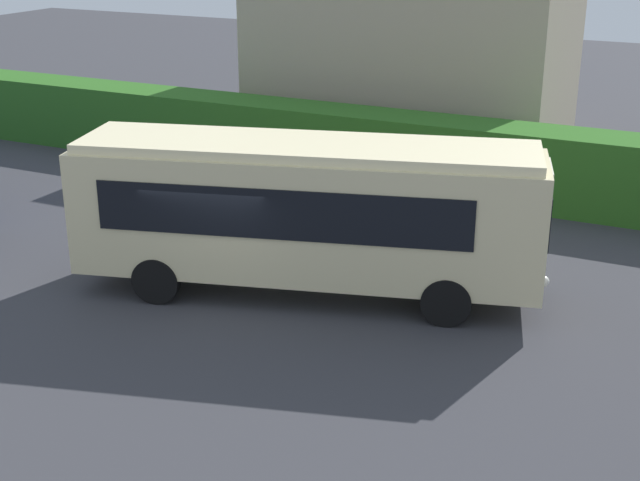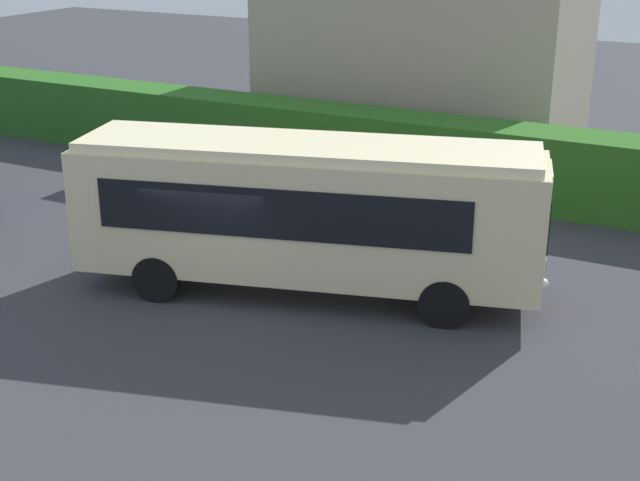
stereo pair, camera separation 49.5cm
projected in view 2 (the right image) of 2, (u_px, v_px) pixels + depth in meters
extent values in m
plane|color=#38383D|center=(227.00, 293.00, 19.11)|extent=(85.31, 85.31, 0.00)
cube|color=beige|center=(307.00, 212.00, 18.51)|extent=(9.92, 4.81, 2.56)
cube|color=#F8E8B2|center=(307.00, 147.00, 18.02)|extent=(9.59, 4.56, 0.20)
cube|color=black|center=(305.00, 181.00, 19.53)|extent=(7.27, 2.05, 1.02)
cube|color=black|center=(279.00, 215.00, 17.38)|extent=(7.27, 2.05, 1.02)
cube|color=black|center=(547.00, 213.00, 17.46)|extent=(0.55, 1.84, 1.08)
cube|color=silver|center=(551.00, 174.00, 17.18)|extent=(0.38, 1.24, 0.28)
cylinder|color=black|center=(452.00, 263.00, 19.37)|extent=(1.04, 0.54, 1.00)
cylinder|color=black|center=(444.00, 303.00, 17.43)|extent=(1.04, 0.54, 1.00)
cylinder|color=black|center=(191.00, 243.00, 20.53)|extent=(1.04, 0.54, 1.00)
cylinder|color=black|center=(157.00, 278.00, 18.59)|extent=(1.04, 0.54, 1.00)
sphere|color=silver|center=(542.00, 260.00, 18.48)|extent=(0.22, 0.22, 0.22)
sphere|color=silver|center=(543.00, 284.00, 17.31)|extent=(0.22, 0.22, 0.22)
cube|color=#2C651F|center=(391.00, 150.00, 26.12)|extent=(54.65, 1.72, 2.14)
cube|color=tan|center=(424.00, 51.00, 30.43)|extent=(10.29, 6.11, 6.24)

